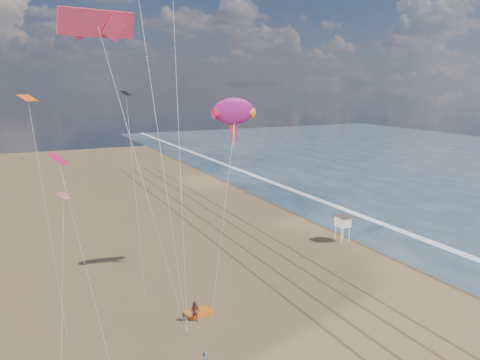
% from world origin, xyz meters
% --- Properties ---
extents(wet_sand, '(260.00, 260.00, 0.00)m').
position_xyz_m(wet_sand, '(19.00, 40.00, 0.00)').
color(wet_sand, '#42301E').
rests_on(wet_sand, ground).
extents(foam, '(260.00, 260.00, 0.00)m').
position_xyz_m(foam, '(23.20, 40.00, 0.00)').
color(foam, white).
rests_on(foam, ground).
extents(tracks, '(7.68, 120.00, 0.01)m').
position_xyz_m(tracks, '(2.55, 30.00, 0.01)').
color(tracks, brown).
rests_on(tracks, ground).
extents(lifeguard_stand, '(1.81, 1.81, 3.27)m').
position_xyz_m(lifeguard_stand, '(13.51, 28.03, 2.52)').
color(lifeguard_stand, white).
rests_on(lifeguard_stand, ground).
extents(grounded_kite, '(2.44, 1.75, 0.26)m').
position_xyz_m(grounded_kite, '(-9.41, 17.92, 0.13)').
color(grounded_kite, orange).
rests_on(grounded_kite, ground).
extents(show_kite, '(5.26, 4.73, 19.50)m').
position_xyz_m(show_kite, '(-2.44, 25.76, 16.55)').
color(show_kite, '#A31979').
rests_on(show_kite, ground).
extents(kite_flyer_b, '(1.09, 1.08, 1.77)m').
position_xyz_m(kite_flyer_b, '(-10.10, 16.84, 0.89)').
color(kite_flyer_b, '#9C4F50').
rests_on(kite_flyer_b, ground).
extents(small_kites, '(11.08, 15.67, 8.88)m').
position_xyz_m(small_kites, '(-18.45, 25.88, 15.79)').
color(small_kites, black).
rests_on(small_kites, ground).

